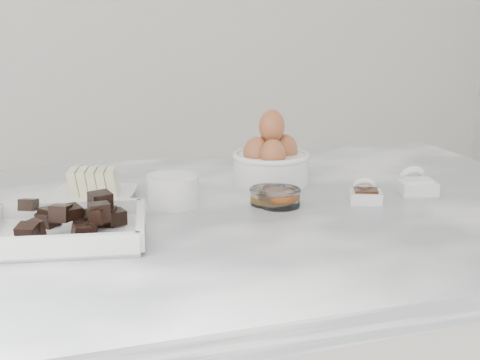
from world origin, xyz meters
name	(u,v)px	position (x,y,z in m)	size (l,w,h in m)	color
marble_slab	(234,221)	(0.00, 0.00, 0.92)	(1.20, 0.80, 0.04)	white
chocolate_dish	(65,224)	(-0.27, -0.07, 0.96)	(0.25, 0.21, 0.06)	white
butter_plate	(91,190)	(-0.22, 0.12, 0.96)	(0.17, 0.17, 0.06)	white
sugar_ramekin	(173,189)	(-0.09, 0.05, 0.97)	(0.09, 0.09, 0.05)	white
egg_bowl	(271,160)	(0.11, 0.13, 0.98)	(0.14, 0.14, 0.14)	white
honey_bowl	(269,196)	(0.06, 0.01, 0.95)	(0.07, 0.07, 0.03)	white
zest_bowl	(280,197)	(0.08, -0.01, 0.96)	(0.07, 0.07, 0.03)	white
vanilla_spoon	(365,194)	(0.23, -0.03, 0.95)	(0.07, 0.08, 0.04)	white
salt_spoon	(416,184)	(0.34, 0.00, 0.96)	(0.07, 0.09, 0.05)	white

